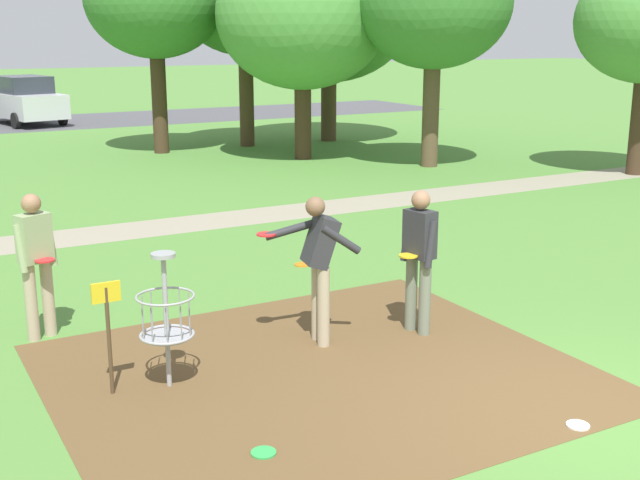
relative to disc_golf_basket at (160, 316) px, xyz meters
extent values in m
plane|color=#518438|center=(3.23, -2.62, -0.75)|extent=(160.00, 160.00, 0.00)
cube|color=brown|center=(1.52, -0.47, -0.75)|extent=(5.32, 4.68, 0.01)
cylinder|color=#9E9EA3|center=(0.06, -0.01, -0.08)|extent=(0.05, 0.05, 1.35)
cylinder|color=#9E9EA3|center=(0.06, -0.01, 0.62)|extent=(0.24, 0.24, 0.04)
torus|color=#9E9EA3|center=(0.06, -0.01, 0.20)|extent=(0.58, 0.58, 0.02)
torus|color=#9E9EA3|center=(0.06, -0.01, -0.20)|extent=(0.55, 0.55, 0.03)
cylinder|color=#9E9EA3|center=(0.06, -0.01, -0.22)|extent=(0.48, 0.48, 0.02)
cylinder|color=gray|center=(0.30, -0.01, 0.00)|extent=(0.01, 0.01, 0.40)
cylinder|color=gray|center=(0.25, 0.13, 0.00)|extent=(0.01, 0.01, 0.40)
cylinder|color=gray|center=(0.13, 0.22, 0.00)|extent=(0.01, 0.01, 0.40)
cylinder|color=gray|center=(-0.01, 0.22, 0.00)|extent=(0.01, 0.01, 0.40)
cylinder|color=gray|center=(-0.13, 0.13, 0.00)|extent=(0.01, 0.01, 0.40)
cylinder|color=gray|center=(-0.18, -0.01, 0.00)|extent=(0.01, 0.01, 0.40)
cylinder|color=gray|center=(-0.13, -0.15, 0.00)|extent=(0.01, 0.01, 0.40)
cylinder|color=gray|center=(-0.01, -0.24, 0.00)|extent=(0.01, 0.01, 0.40)
cylinder|color=gray|center=(0.13, -0.24, 0.00)|extent=(0.01, 0.01, 0.40)
cylinder|color=gray|center=(0.25, -0.15, 0.00)|extent=(0.01, 0.01, 0.40)
cylinder|color=#4C3823|center=(-0.49, 0.09, -0.20)|extent=(0.04, 0.04, 1.10)
cube|color=gold|center=(-0.49, 0.09, 0.30)|extent=(0.28, 0.03, 0.20)
cylinder|color=tan|center=(1.95, 0.18, -0.29)|extent=(0.14, 0.14, 0.92)
cylinder|color=tan|center=(1.99, 0.40, -0.29)|extent=(0.14, 0.14, 0.92)
cube|color=#2D2D33|center=(1.97, 0.29, 0.45)|extent=(0.44, 0.43, 0.60)
sphere|color=brown|center=(1.91, 0.30, 0.85)|extent=(0.22, 0.22, 0.22)
cylinder|color=#2D2D33|center=(1.71, 0.51, 0.56)|extent=(0.59, 0.20, 0.21)
cylinder|color=red|center=(1.43, 0.56, 0.53)|extent=(0.22, 0.22, 0.02)
cylinder|color=#2D2D33|center=(2.12, 0.10, 0.49)|extent=(0.49, 0.18, 0.37)
cylinder|color=tan|center=(-0.69, 2.04, -0.29)|extent=(0.14, 0.14, 0.92)
cylinder|color=tan|center=(-0.89, 1.96, -0.29)|extent=(0.14, 0.14, 0.92)
cube|color=#93A875|center=(-0.79, 2.00, 0.45)|extent=(0.42, 0.34, 0.56)
sphere|color=#9E7051|center=(-0.79, 2.00, 0.85)|extent=(0.22, 0.22, 0.22)
cylinder|color=#93A875|center=(-0.61, 2.05, 0.36)|extent=(0.14, 0.19, 0.55)
cylinder|color=#93A875|center=(-0.96, 1.91, 0.36)|extent=(0.14, 0.19, 0.55)
cylinder|color=red|center=(-0.72, 1.83, 0.22)|extent=(0.22, 0.22, 0.02)
cylinder|color=slate|center=(3.16, -0.08, -0.29)|extent=(0.14, 0.14, 0.92)
cylinder|color=slate|center=(3.12, 0.14, -0.29)|extent=(0.14, 0.14, 0.92)
cube|color=#2D2D33|center=(3.14, 0.03, 0.45)|extent=(0.28, 0.39, 0.56)
sphere|color=#9E7051|center=(3.14, 0.03, 0.85)|extent=(0.22, 0.22, 0.22)
cylinder|color=#2D2D33|center=(3.16, -0.16, 0.36)|extent=(0.18, 0.12, 0.55)
cylinder|color=#2D2D33|center=(3.09, 0.21, 0.36)|extent=(0.18, 0.12, 0.55)
cylinder|color=gold|center=(2.97, 0.00, 0.22)|extent=(0.22, 0.22, 0.02)
cylinder|color=green|center=(0.31, -1.71, -0.74)|extent=(0.22, 0.22, 0.02)
cylinder|color=orange|center=(3.29, 3.22, -0.74)|extent=(0.24, 0.24, 0.02)
cylinder|color=white|center=(3.01, -2.65, -0.74)|extent=(0.21, 0.21, 0.02)
cylinder|color=#4C3823|center=(10.97, 15.90, 0.33)|extent=(0.50, 0.50, 2.16)
ellipsoid|color=#428433|center=(10.97, 15.90, 3.49)|extent=(5.55, 5.55, 4.72)
cylinder|color=#422D1E|center=(8.37, 12.79, 0.32)|extent=(0.47, 0.47, 2.15)
ellipsoid|color=#4C8E3D|center=(8.37, 12.79, 3.16)|extent=(4.71, 4.71, 4.00)
cylinder|color=brown|center=(10.68, 9.99, 0.61)|extent=(0.44, 0.44, 2.72)
ellipsoid|color=#38752D|center=(10.68, 9.99, 3.45)|extent=(3.96, 3.96, 3.37)
cylinder|color=#422D1E|center=(5.26, 15.86, 0.70)|extent=(0.44, 0.44, 2.91)
cylinder|color=#422D1E|center=(14.45, 6.47, 0.45)|extent=(0.42, 0.42, 2.41)
cylinder|color=#4C3823|center=(8.11, 16.02, 0.73)|extent=(0.45, 0.45, 2.97)
cube|color=#4C4C51|center=(3.23, 26.04, -0.75)|extent=(36.00, 6.00, 0.01)
cube|color=silver|center=(3.14, 25.84, 0.00)|extent=(2.63, 4.48, 0.90)
cube|color=#2D333D|center=(3.14, 25.84, 0.77)|extent=(2.00, 2.46, 0.64)
cylinder|color=black|center=(3.76, 27.30, -0.45)|extent=(0.30, 0.62, 0.60)
cylinder|color=black|center=(2.53, 24.39, -0.45)|extent=(0.30, 0.62, 0.60)
cylinder|color=black|center=(4.29, 24.76, -0.45)|extent=(0.30, 0.62, 0.60)
cube|color=gray|center=(3.23, 6.71, -0.75)|extent=(40.00, 1.29, 0.00)
camera|label=1|loc=(-2.30, -7.39, 2.71)|focal=45.73mm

